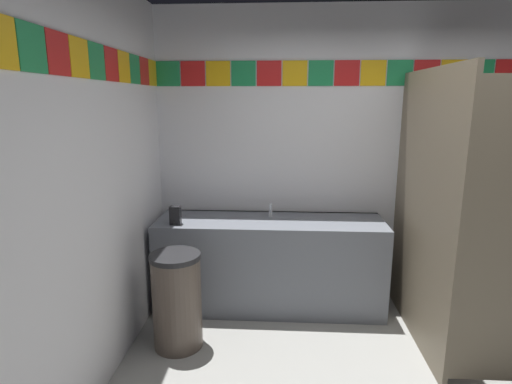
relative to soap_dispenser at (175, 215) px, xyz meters
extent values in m
cube|color=silver|center=(1.71, 0.52, 0.44)|extent=(3.92, 0.08, 2.71)
cube|color=#1E8C4C|center=(-0.14, 0.47, 1.20)|extent=(0.22, 0.01, 0.22)
cube|color=red|center=(0.09, 0.47, 1.20)|extent=(0.22, 0.01, 0.22)
cube|color=yellow|center=(0.32, 0.47, 1.20)|extent=(0.22, 0.01, 0.22)
cube|color=#1E8C4C|center=(0.55, 0.47, 1.20)|extent=(0.22, 0.01, 0.22)
cube|color=red|center=(0.78, 0.47, 1.20)|extent=(0.22, 0.01, 0.22)
cube|color=yellow|center=(1.02, 0.47, 1.20)|extent=(0.22, 0.01, 0.22)
cube|color=#1E8C4C|center=(1.25, 0.47, 1.20)|extent=(0.22, 0.01, 0.22)
cube|color=red|center=(1.48, 0.47, 1.20)|extent=(0.22, 0.01, 0.22)
cube|color=yellow|center=(1.71, 0.47, 1.20)|extent=(0.22, 0.01, 0.22)
cube|color=#1E8C4C|center=(1.94, 0.47, 1.20)|extent=(0.22, 0.01, 0.22)
cube|color=red|center=(2.17, 0.47, 1.20)|extent=(0.22, 0.01, 0.22)
cube|color=yellow|center=(2.40, 0.47, 1.20)|extent=(0.22, 0.01, 0.22)
cube|color=#1E8C4C|center=(2.63, 0.47, 1.20)|extent=(0.22, 0.01, 0.22)
cube|color=red|center=(2.86, 0.47, 1.20)|extent=(0.22, 0.01, 0.22)
cube|color=silver|center=(-0.29, -1.22, 0.44)|extent=(0.08, 3.41, 2.71)
cube|color=#1E8C4C|center=(-0.25, -1.45, 1.20)|extent=(0.01, 0.22, 0.22)
cube|color=red|center=(-0.25, -1.22, 1.20)|extent=(0.01, 0.22, 0.22)
cube|color=yellow|center=(-0.25, -1.00, 1.20)|extent=(0.01, 0.22, 0.22)
cube|color=#1E8C4C|center=(-0.25, -0.77, 1.20)|extent=(0.01, 0.22, 0.22)
cube|color=red|center=(-0.25, -0.54, 1.20)|extent=(0.01, 0.22, 0.22)
cube|color=yellow|center=(-0.25, -0.31, 1.20)|extent=(0.01, 0.22, 0.22)
cube|color=#1E8C4C|center=(-0.25, -0.09, 1.20)|extent=(0.01, 0.22, 0.22)
cube|color=red|center=(-0.25, 0.14, 1.20)|extent=(0.01, 0.22, 0.22)
cube|color=yellow|center=(-0.25, 0.37, 1.20)|extent=(0.01, 0.22, 0.22)
cube|color=slate|center=(0.81, 0.18, -0.50)|extent=(2.03, 0.60, 0.83)
cube|color=slate|center=(0.81, 0.47, -0.12)|extent=(2.03, 0.03, 0.08)
cylinder|color=white|center=(0.81, 0.15, -0.13)|extent=(0.34, 0.34, 0.10)
cylinder|color=silver|center=(0.81, 0.29, -0.05)|extent=(0.04, 0.04, 0.05)
cylinder|color=silver|center=(0.81, 0.24, 0.02)|extent=(0.02, 0.06, 0.09)
cube|color=black|center=(0.00, 0.00, 0.00)|extent=(0.09, 0.07, 0.16)
cylinder|color=black|center=(0.00, -0.04, -0.06)|extent=(0.02, 0.02, 0.03)
cube|color=#726651|center=(2.00, -0.22, 0.14)|extent=(0.04, 1.40, 2.11)
cylinder|color=silver|center=(2.02, -0.90, 0.25)|extent=(0.02, 0.02, 0.10)
cylinder|color=white|center=(2.46, -0.01, -0.71)|extent=(0.38, 0.38, 0.40)
torus|color=white|center=(2.46, -0.01, -0.50)|extent=(0.39, 0.39, 0.05)
cube|color=white|center=(2.46, 0.20, -0.34)|extent=(0.34, 0.17, 0.34)
cylinder|color=brown|center=(0.12, -0.51, -0.55)|extent=(0.37, 0.37, 0.72)
cylinder|color=#262628|center=(0.12, -0.51, -0.17)|extent=(0.38, 0.38, 0.04)
camera|label=1|loc=(0.90, -3.38, 0.97)|focal=29.06mm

